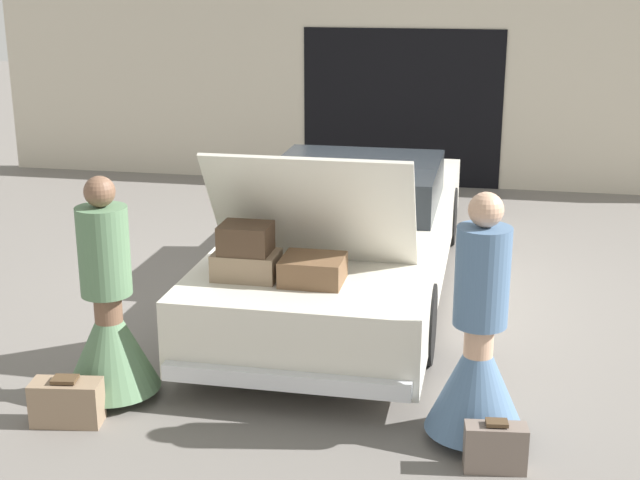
{
  "coord_description": "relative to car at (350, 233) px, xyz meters",
  "views": [
    {
      "loc": [
        1.31,
        -8.08,
        2.96
      ],
      "look_at": [
        0.0,
        -1.46,
        0.92
      ],
      "focal_mm": 50.0,
      "sensor_mm": 36.0,
      "label": 1
    }
  ],
  "objects": [
    {
      "name": "ground_plane",
      "position": [
        0.0,
        -0.0,
        -0.55
      ],
      "size": [
        40.0,
        40.0,
        0.0
      ],
      "primitive_type": "plane",
      "color": "slate"
    },
    {
      "name": "garage_wall_back",
      "position": [
        0.0,
        4.5,
        0.84
      ],
      "size": [
        12.0,
        0.14,
        2.8
      ],
      "color": "beige",
      "rests_on": "ground_plane"
    },
    {
      "name": "car",
      "position": [
        0.0,
        0.0,
        0.0
      ],
      "size": [
        1.87,
        5.42,
        1.71
      ],
      "color": "silver",
      "rests_on": "ground_plane"
    },
    {
      "name": "person_left",
      "position": [
        -1.28,
        -2.64,
        0.03
      ],
      "size": [
        0.68,
        0.68,
        1.64
      ],
      "rotation": [
        0.0,
        0.0,
        -1.36
      ],
      "color": "brown",
      "rests_on": "ground_plane"
    },
    {
      "name": "person_right",
      "position": [
        1.29,
        -2.75,
        0.04
      ],
      "size": [
        0.65,
        0.65,
        1.67
      ],
      "rotation": [
        0.0,
        0.0,
        1.73
      ],
      "color": "tan",
      "rests_on": "ground_plane"
    },
    {
      "name": "suitcase_beside_left_person",
      "position": [
        -1.43,
        -3.07,
        -0.39
      ],
      "size": [
        0.5,
        0.28,
        0.34
      ],
      "color": "#8C7259",
      "rests_on": "ground_plane"
    },
    {
      "name": "suitcase_beside_right_person",
      "position": [
        1.43,
        -3.11,
        -0.4
      ],
      "size": [
        0.4,
        0.2,
        0.34
      ],
      "color": "#75665B",
      "rests_on": "ground_plane"
    }
  ]
}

